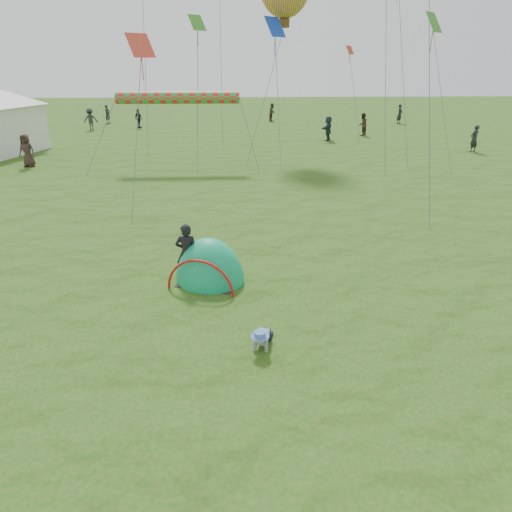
{
  "coord_description": "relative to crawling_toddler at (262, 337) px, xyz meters",
  "views": [
    {
      "loc": [
        0.15,
        -8.41,
        5.49
      ],
      "look_at": [
        0.66,
        2.03,
        1.0
      ],
      "focal_mm": 32.0,
      "sensor_mm": 36.0,
      "label": 1
    }
  ],
  "objects": [
    {
      "name": "crowd_person_1",
      "position": [
        9.68,
        28.61,
        0.61
      ],
      "size": [
        1.04,
        1.07,
        1.73
      ],
      "primitive_type": "imported",
      "rotation": [
        0.0,
        0.0,
        4.01
      ],
      "color": "#34241F",
      "rests_on": "ground"
    },
    {
      "name": "rainbow_tube_kite",
      "position": [
        -3.4,
        17.86,
        3.42
      ],
      "size": [
        6.53,
        0.64,
        0.64
      ],
      "primitive_type": "cylinder",
      "rotation": [
        0.0,
        1.57,
        0.0
      ],
      "color": "red"
    },
    {
      "name": "crowd_person_0",
      "position": [
        -12.3,
        37.46,
        0.58
      ],
      "size": [
        0.62,
        0.72,
        1.67
      ],
      "primitive_type": "imported",
      "rotation": [
        0.0,
        0.0,
        1.14
      ],
      "color": "#26242C",
      "rests_on": "ground"
    },
    {
      "name": "crowd_person_4",
      "position": [
        -11.98,
        18.22,
        0.63
      ],
      "size": [
        0.94,
        0.69,
        1.78
      ],
      "primitive_type": "imported",
      "rotation": [
        0.0,
        0.0,
        6.13
      ],
      "color": "#352520",
      "rests_on": "ground"
    },
    {
      "name": "crowd_person_5",
      "position": [
        6.49,
        26.3,
        0.62
      ],
      "size": [
        1.25,
        1.68,
        1.76
      ],
      "primitive_type": "imported",
      "rotation": [
        0.0,
        0.0,
        4.2
      ],
      "color": "#23353D",
      "rests_on": "ground"
    },
    {
      "name": "standing_adult",
      "position": [
        -1.79,
        3.23,
        0.56
      ],
      "size": [
        0.6,
        0.41,
        1.62
      ],
      "primitive_type": "imported",
      "rotation": [
        0.0,
        0.0,
        3.11
      ],
      "color": "black",
      "rests_on": "ground"
    },
    {
      "name": "crowd_person_9",
      "position": [
        -12.64,
        33.0,
        0.63
      ],
      "size": [
        1.3,
        1.01,
        1.78
      ],
      "primitive_type": "imported",
      "rotation": [
        0.0,
        0.0,
        3.48
      ],
      "color": "#26272D",
      "rests_on": "ground"
    },
    {
      "name": "popup_tent",
      "position": [
        -1.21,
        3.19,
        -0.26
      ],
      "size": [
        2.28,
        2.07,
        2.43
      ],
      "primitive_type": "ellipsoid",
      "rotation": [
        0.0,
        0.0,
        -0.33
      ],
      "color": "#0E783E",
      "rests_on": "ground"
    },
    {
      "name": "diamond_kite_0",
      "position": [
        -4.27,
        12.99,
        5.81
      ],
      "size": [
        1.15,
        1.15,
        0.94
      ],
      "primitive_type": "plane",
      "rotation": [
        1.05,
        0.0,
        0.79
      ],
      "color": "#DD402E"
    },
    {
      "name": "crawling_toddler",
      "position": [
        0.0,
        0.0,
        0.0
      ],
      "size": [
        0.64,
        0.78,
        0.51
      ],
      "primitive_type": null,
      "rotation": [
        0.0,
        0.0,
        -0.3
      ],
      "color": "black",
      "rests_on": "ground"
    },
    {
      "name": "diamond_kite_6",
      "position": [
        8.54,
        29.82,
        5.97
      ],
      "size": [
        0.78,
        0.78,
        0.63
      ],
      "primitive_type": "plane",
      "rotation": [
        1.05,
        0.0,
        0.79
      ],
      "color": "#C23C21"
    },
    {
      "name": "diamond_kite_4",
      "position": [
        2.04,
        21.33,
        7.02
      ],
      "size": [
        1.35,
        1.35,
        1.1
      ],
      "primitive_type": "plane",
      "rotation": [
        1.05,
        0.0,
        0.79
      ],
      "color": "#143EBE"
    },
    {
      "name": "diamond_kite_9",
      "position": [
        -2.42,
        21.08,
        7.21
      ],
      "size": [
        1.03,
        1.03,
        0.84
      ],
      "primitive_type": "plane",
      "rotation": [
        1.05,
        0.0,
        0.79
      ],
      "color": "green"
    },
    {
      "name": "crowd_person_6",
      "position": [
        15.04,
        21.33,
        0.6
      ],
      "size": [
        0.74,
        0.64,
        1.7
      ],
      "primitive_type": "imported",
      "rotation": [
        0.0,
        0.0,
        3.61
      ],
      "color": "black",
      "rests_on": "ground"
    },
    {
      "name": "crowd_person_7",
      "position": [
        3.37,
        38.34,
        0.58
      ],
      "size": [
        0.92,
        1.01,
        1.68
      ],
      "primitive_type": "imported",
      "rotation": [
        0.0,
        0.0,
        1.14
      ],
      "color": "#342E27",
      "rests_on": "ground"
    },
    {
      "name": "diamond_kite_3",
      "position": [
        10.41,
        19.02,
        7.13
      ],
      "size": [
        1.26,
        1.26,
        1.03
      ],
      "primitive_type": "plane",
      "rotation": [
        1.05,
        0.0,
        0.79
      ],
      "color": "#398F24"
    },
    {
      "name": "ground",
      "position": [
        -0.66,
        0.47,
        -0.26
      ],
      "size": [
        140.0,
        140.0,
        0.0
      ],
      "primitive_type": "plane",
      "color": "#194E10"
    },
    {
      "name": "crowd_person_12",
      "position": [
        15.13,
        35.78,
        0.62
      ],
      "size": [
        0.75,
        0.75,
        1.76
      ],
      "primitive_type": "imported",
      "rotation": [
        0.0,
        0.0,
        0.78
      ],
      "color": "black",
      "rests_on": "ground"
    },
    {
      "name": "crowd_person_8",
      "position": [
        -8.77,
        34.04,
        0.55
      ],
      "size": [
        0.96,
        0.93,
        1.61
      ],
      "primitive_type": "imported",
      "rotation": [
        0.0,
        0.0,
        2.39
      ],
      "color": "black",
      "rests_on": "ground"
    }
  ]
}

